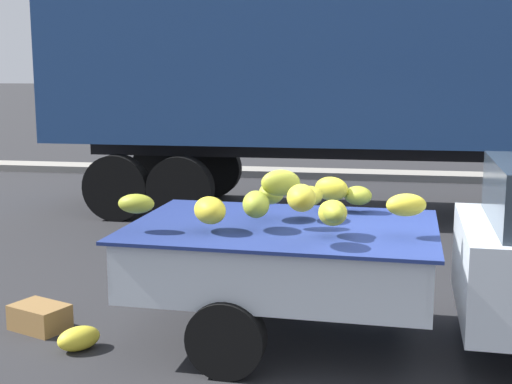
{
  "coord_description": "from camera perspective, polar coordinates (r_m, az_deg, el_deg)",
  "views": [
    {
      "loc": [
        -0.26,
        -5.94,
        2.45
      ],
      "look_at": [
        -1.3,
        0.1,
        1.37
      ],
      "focal_mm": 49.08,
      "sensor_mm": 36.0,
      "label": 1
    }
  ],
  "objects": [
    {
      "name": "curb_strip",
      "position": [
        16.09,
        10.61,
        1.34
      ],
      "size": [
        80.0,
        0.8,
        0.16
      ],
      "primitive_type": "cube",
      "color": "gray",
      "rests_on": "ground"
    },
    {
      "name": "ground",
      "position": [
        6.43,
        11.62,
        -12.62
      ],
      "size": [
        220.0,
        220.0,
        0.0
      ],
      "primitive_type": "plane",
      "color": "#28282B"
    },
    {
      "name": "pickup_truck",
      "position": [
        6.24,
        19.5,
        -5.11
      ],
      "size": [
        4.83,
        2.09,
        1.7
      ],
      "rotation": [
        0.0,
        0.0,
        -0.04
      ],
      "color": "silver",
      "rests_on": "ground"
    },
    {
      "name": "fallen_banana_bunch_near_tailgate",
      "position": [
        6.49,
        -14.25,
        -11.49
      ],
      "size": [
        0.45,
        0.46,
        0.21
      ],
      "primitive_type": "ellipsoid",
      "rotation": [
        0.0,
        0.0,
        4.0
      ],
      "color": "yellow",
      "rests_on": "ground"
    },
    {
      "name": "produce_crate",
      "position": [
        7.07,
        -17.21,
        -9.71
      ],
      "size": [
        0.62,
        0.53,
        0.24
      ],
      "primitive_type": "cube",
      "rotation": [
        0.0,
        0.0,
        -0.38
      ],
      "color": "olive",
      "rests_on": "ground"
    },
    {
      "name": "semi_trailer",
      "position": [
        11.96,
        12.06,
        10.2
      ],
      "size": [
        12.02,
        2.72,
        3.95
      ],
      "rotation": [
        0.0,
        0.0,
        0.01
      ],
      "color": "navy",
      "rests_on": "ground"
    }
  ]
}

